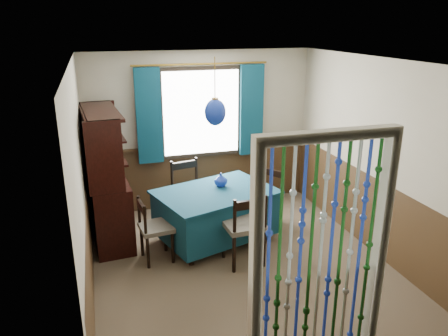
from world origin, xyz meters
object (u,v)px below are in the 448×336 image
object	(u,v)px
chair_far	(189,191)
vase_sideboard	(108,163)
dining_table	(216,212)
sideboard	(107,196)
bowl_shelf	(108,155)
chair_near	(245,227)
pendant_lamp	(215,112)
chair_right	(267,195)
chair_left	(154,228)
vase_table	(221,180)

from	to	relation	value
chair_far	vase_sideboard	size ratio (longest dim) A/B	5.54
dining_table	sideboard	bearing A→B (deg)	141.94
dining_table	bowl_shelf	bearing A→B (deg)	150.32
chair_near	bowl_shelf	distance (m)	1.97
chair_far	pendant_lamp	bearing A→B (deg)	97.85
chair_right	bowl_shelf	world-z (taller)	bowl_shelf
chair_near	chair_far	size ratio (longest dim) A/B	1.00
chair_left	bowl_shelf	size ratio (longest dim) A/B	3.85
chair_near	bowl_shelf	xyz separation A→B (m)	(-1.53, 0.99, 0.76)
dining_table	vase_table	distance (m)	0.44
dining_table	chair_near	size ratio (longest dim) A/B	1.86
chair_right	pendant_lamp	size ratio (longest dim) A/B	0.99
pendant_lamp	vase_table	bearing A→B (deg)	53.35
chair_right	vase_table	distance (m)	0.86
sideboard	pendant_lamp	distance (m)	1.92
sideboard	vase_table	bearing A→B (deg)	-18.54
vase_table	sideboard	bearing A→B (deg)	166.15
dining_table	bowl_shelf	distance (m)	1.62
vase_sideboard	dining_table	bearing A→B (deg)	-31.48
chair_near	bowl_shelf	size ratio (longest dim) A/B	4.41
chair_left	chair_right	world-z (taller)	chair_right
pendant_lamp	vase_table	xyz separation A→B (m)	(0.12, 0.16, -0.99)
bowl_shelf	vase_sideboard	distance (m)	0.59
sideboard	bowl_shelf	size ratio (longest dim) A/B	8.39
chair_far	vase_sideboard	xyz separation A→B (m)	(-1.12, 0.18, 0.49)
sideboard	chair_near	bearing A→B (deg)	-42.35
dining_table	bowl_shelf	xyz separation A→B (m)	(-1.35, 0.30, 0.84)
pendant_lamp	bowl_shelf	xyz separation A→B (m)	(-1.35, 0.30, -0.54)
chair_left	chair_far	bearing A→B (deg)	138.38
chair_left	vase_table	size ratio (longest dim) A/B	4.80
dining_table	chair_left	bearing A→B (deg)	-179.57
chair_far	chair_right	xyz separation A→B (m)	(1.11, -0.34, -0.06)
vase_table	bowl_shelf	xyz separation A→B (m)	(-1.47, 0.14, 0.45)
vase_sideboard	vase_table	bearing A→B (deg)	-24.31
pendant_lamp	bowl_shelf	world-z (taller)	pendant_lamp
pendant_lamp	bowl_shelf	size ratio (longest dim) A/B	3.94
chair_far	pendant_lamp	distance (m)	1.48
vase_sideboard	chair_near	bearing A→B (deg)	-44.71
chair_left	sideboard	xyz separation A→B (m)	(-0.53, 0.82, 0.18)
bowl_shelf	chair_left	bearing A→B (deg)	-51.32
dining_table	chair_near	world-z (taller)	chair_near
sideboard	vase_table	world-z (taller)	sideboard
vase_table	bowl_shelf	distance (m)	1.54
chair_near	sideboard	world-z (taller)	sideboard
chair_left	sideboard	bearing A→B (deg)	-153.77
bowl_shelf	pendant_lamp	bearing A→B (deg)	-12.56
chair_right	bowl_shelf	bearing A→B (deg)	55.62
chair_near	dining_table	bearing A→B (deg)	101.59
vase_table	pendant_lamp	bearing A→B (deg)	-126.65
dining_table	chair_far	bearing A→B (deg)	92.18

